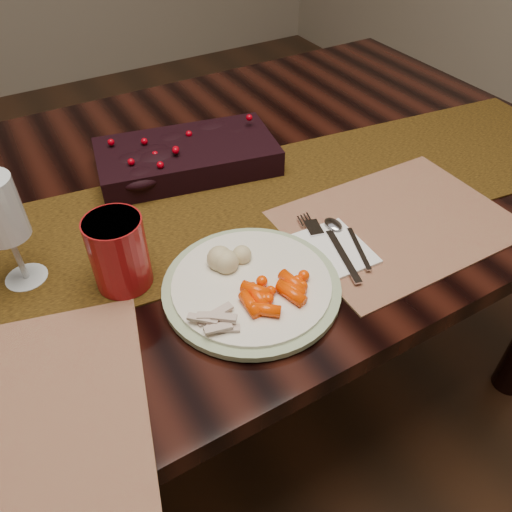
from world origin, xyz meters
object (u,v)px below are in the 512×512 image
centerpiece (187,153)px  turkey_shreds (214,323)px  mashed_potatoes (232,256)px  dining_table (198,316)px  dinner_plate (252,286)px  red_cup (119,252)px  placemat_main (397,222)px  baby_carrots (265,290)px  napkin (333,249)px  wine_glass (8,233)px

centerpiece → turkey_shreds: bearing=-109.7°
centerpiece → mashed_potatoes: bearing=-102.0°
dining_table → dinner_plate: size_ratio=6.35×
turkey_shreds → red_cup: bearing=113.9°
placemat_main → baby_carrots: 0.32m
dinner_plate → napkin: size_ratio=2.16×
placemat_main → mashed_potatoes: bearing=174.3°
dinner_plate → napkin: bearing=3.4°
dining_table → dinner_plate: bearing=-93.2°
turkey_shreds → wine_glass: wine_glass is taller
baby_carrots → napkin: bearing=14.8°
red_cup → baby_carrots: bearing=-41.7°
turkey_shreds → napkin: turkey_shreds is taller
placemat_main → napkin: napkin is taller
turkey_shreds → baby_carrots: bearing=11.1°
placemat_main → red_cup: size_ratio=3.32×
mashed_potatoes → red_cup: bearing=156.6°
centerpiece → placemat_main: bearing=-54.7°
turkey_shreds → red_cup: size_ratio=0.60×
turkey_shreds → red_cup: (-0.08, 0.17, 0.04)m
centerpiece → dinner_plate: (-0.06, -0.38, -0.03)m
placemat_main → red_cup: bearing=168.4°
dining_table → turkey_shreds: (-0.11, -0.36, 0.40)m
placemat_main → napkin: size_ratio=3.11×
mashed_potatoes → napkin: size_ratio=0.56×
dining_table → mashed_potatoes: size_ratio=24.56×
centerpiece → red_cup: (-0.23, -0.26, 0.03)m
dinner_plate → red_cup: bearing=144.5°
dinner_plate → napkin: (0.17, 0.01, -0.01)m
napkin → wine_glass: size_ratio=0.68×
napkin → red_cup: red_cup is taller
dining_table → centerpiece: centerpiece is taller
red_cup → wine_glass: wine_glass is taller
placemat_main → wine_glass: (-0.62, 0.20, 0.09)m
centerpiece → napkin: centerpiece is taller
turkey_shreds → napkin: size_ratio=0.57×
mashed_potatoes → napkin: 0.18m
centerpiece → turkey_shreds: size_ratio=4.90×
mashed_potatoes → turkey_shreds: size_ratio=0.99×
dinner_plate → red_cup: 0.21m
centerpiece → baby_carrots: (-0.06, -0.41, -0.01)m
baby_carrots → turkey_shreds: bearing=-168.9°
napkin → mashed_potatoes: bearing=170.2°
dining_table → red_cup: 0.51m
red_cup → placemat_main: bearing=-12.3°
dining_table → centerpiece: 0.42m
dinner_plate → baby_carrots: 0.04m
napkin → wine_glass: (-0.47, 0.20, 0.09)m
mashed_potatoes → centerpiece: bearing=78.0°
centerpiece → red_cup: 0.35m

